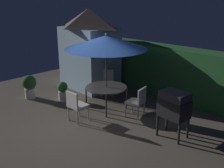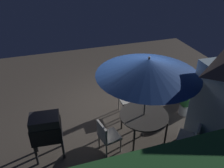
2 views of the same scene
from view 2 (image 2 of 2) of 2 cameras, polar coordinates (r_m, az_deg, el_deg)
The scene contains 9 objects.
ground_plane at distance 7.18m, azimuth 0.86°, elevation -7.27°, with size 11.00×11.00×0.00m, color brown.
patio_table at distance 6.03m, azimuth 7.97°, elevation -8.00°, with size 1.27×1.27×0.73m.
patio_umbrella at distance 5.26m, azimuth 9.08°, elevation 4.24°, with size 2.44×2.44×2.36m.
bbq_grill at distance 5.57m, azimuth -16.21°, elevation -10.68°, with size 0.74×0.56×1.20m.
chair_near_shed at distance 5.96m, azimuth 19.35°, elevation -12.32°, with size 0.65×0.65×0.90m.
chair_far_side at distance 7.01m, azimuth 3.60°, elevation -3.11°, with size 0.47×0.47×0.90m.
chair_toward_hedge at distance 5.67m, azimuth -1.36°, elevation -12.72°, with size 0.55×0.54×0.90m.
potted_plant_by_shed at distance 8.20m, azimuth 20.72°, elevation -0.28°, with size 0.49×0.49×0.82m.
potted_plant_by_grill at distance 7.28m, azimuth 17.76°, elevation -4.96°, with size 0.35×0.35×0.64m.
Camera 2 is at (1.82, 5.35, 4.43)m, focal length 36.52 mm.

